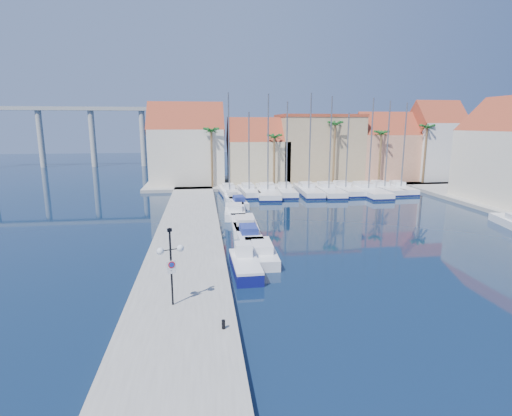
# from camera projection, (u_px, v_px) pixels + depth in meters

# --- Properties ---
(ground) EXTENTS (260.00, 260.00, 0.00)m
(ground) POSITION_uv_depth(u_px,v_px,m) (332.00, 299.00, 24.08)
(ground) COLOR black
(ground) RESTS_ON ground
(quay_west) EXTENTS (6.00, 77.00, 0.50)m
(quay_west) POSITION_uv_depth(u_px,v_px,m) (188.00, 238.00, 35.94)
(quay_west) COLOR gray
(quay_west) RESTS_ON ground
(shore_north) EXTENTS (54.00, 16.00, 0.50)m
(shore_north) POSITION_uv_depth(u_px,v_px,m) (301.00, 181.00, 71.88)
(shore_north) COLOR gray
(shore_north) RESTS_ON ground
(lamp_post) EXTENTS (1.44, 0.77, 4.41)m
(lamp_post) POSITION_uv_depth(u_px,v_px,m) (171.00, 255.00, 21.60)
(lamp_post) COLOR black
(lamp_post) RESTS_ON quay_west
(bollard) EXTENTS (0.18, 0.18, 0.46)m
(bollard) POSITION_uv_depth(u_px,v_px,m) (223.00, 324.00, 19.54)
(bollard) COLOR black
(bollard) RESTS_ON quay_west
(fishing_boat) EXTENTS (1.91, 5.42, 1.88)m
(fishing_boat) POSITION_uv_depth(u_px,v_px,m) (245.00, 264.00, 28.32)
(fishing_boat) COLOR #0F125C
(fishing_boat) RESTS_ON ground
(motorboat_west_0) EXTENTS (2.31, 6.65, 1.40)m
(motorboat_west_0) POSITION_uv_depth(u_px,v_px,m) (261.00, 252.00, 31.31)
(motorboat_west_0) COLOR white
(motorboat_west_0) RESTS_ON ground
(motorboat_west_1) EXTENTS (2.23, 6.62, 1.40)m
(motorboat_west_1) POSITION_uv_depth(u_px,v_px,m) (248.00, 234.00, 36.53)
(motorboat_west_1) COLOR white
(motorboat_west_1) RESTS_ON ground
(motorboat_west_2) EXTENTS (2.66, 7.57, 1.40)m
(motorboat_west_2) POSITION_uv_depth(u_px,v_px,m) (244.00, 224.00, 39.97)
(motorboat_west_2) COLOR white
(motorboat_west_2) RESTS_ON ground
(motorboat_west_3) EXTENTS (2.79, 7.25, 1.40)m
(motorboat_west_3) POSITION_uv_depth(u_px,v_px,m) (235.00, 211.00, 46.21)
(motorboat_west_3) COLOR white
(motorboat_west_3) RESTS_ON ground
(motorboat_west_4) EXTENTS (2.27, 5.84, 1.40)m
(motorboat_west_4) POSITION_uv_depth(u_px,v_px,m) (238.00, 202.00, 51.19)
(motorboat_west_4) COLOR white
(motorboat_west_4) RESTS_ON ground
(motorboat_west_5) EXTENTS (2.18, 6.35, 1.40)m
(motorboat_west_5) POSITION_uv_depth(u_px,v_px,m) (231.00, 197.00, 55.16)
(motorboat_west_5) COLOR white
(motorboat_west_5) RESTS_ON ground
(motorboat_west_6) EXTENTS (2.06, 6.17, 1.40)m
(motorboat_west_6) POSITION_uv_depth(u_px,v_px,m) (227.00, 190.00, 60.75)
(motorboat_west_6) COLOR white
(motorboat_west_6) RESTS_ON ground
(sailboat_0) EXTENTS (2.99, 9.09, 14.66)m
(sailboat_0) POSITION_uv_depth(u_px,v_px,m) (229.00, 191.00, 58.79)
(sailboat_0) COLOR white
(sailboat_0) RESTS_ON ground
(sailboat_1) EXTENTS (2.74, 8.69, 12.02)m
(sailboat_1) POSITION_uv_depth(u_px,v_px,m) (249.00, 191.00, 59.40)
(sailboat_1) COLOR white
(sailboat_1) RESTS_ON ground
(sailboat_2) EXTENTS (4.07, 11.93, 14.53)m
(sailboat_2) POSITION_uv_depth(u_px,v_px,m) (267.00, 191.00, 59.09)
(sailboat_2) COLOR white
(sailboat_2) RESTS_ON ground
(sailboat_3) EXTENTS (2.98, 9.31, 13.49)m
(sailboat_3) POSITION_uv_depth(u_px,v_px,m) (286.00, 190.00, 59.72)
(sailboat_3) COLOR white
(sailboat_3) RESTS_ON ground
(sailboat_4) EXTENTS (3.17, 10.60, 14.70)m
(sailboat_4) POSITION_uv_depth(u_px,v_px,m) (308.00, 190.00, 60.09)
(sailboat_4) COLOR white
(sailboat_4) RESTS_ON ground
(sailboat_5) EXTENTS (3.30, 11.08, 14.27)m
(sailboat_5) POSITION_uv_depth(u_px,v_px,m) (327.00, 190.00, 60.23)
(sailboat_5) COLOR white
(sailboat_5) RESTS_ON ground
(sailboat_6) EXTENTS (3.12, 10.15, 11.96)m
(sailboat_6) POSITION_uv_depth(u_px,v_px,m) (344.00, 189.00, 61.23)
(sailboat_6) COLOR white
(sailboat_6) RESTS_ON ground
(sailboat_7) EXTENTS (3.22, 12.02, 14.03)m
(sailboat_7) POSITION_uv_depth(u_px,v_px,m) (366.00, 190.00, 60.20)
(sailboat_7) COLOR white
(sailboat_7) RESTS_ON ground
(sailboat_8) EXTENTS (3.32, 9.78, 13.72)m
(sailboat_8) POSITION_uv_depth(u_px,v_px,m) (383.00, 188.00, 61.80)
(sailboat_8) COLOR white
(sailboat_8) RESTS_ON ground
(sailboat_9) EXTENTS (2.73, 8.82, 13.45)m
(sailboat_9) POSITION_uv_depth(u_px,v_px,m) (399.00, 188.00, 61.86)
(sailboat_9) COLOR white
(sailboat_9) RESTS_ON ground
(building_0) EXTENTS (12.30, 9.00, 13.50)m
(building_0) POSITION_uv_depth(u_px,v_px,m) (187.00, 147.00, 67.00)
(building_0) COLOR beige
(building_0) RESTS_ON shore_north
(building_1) EXTENTS (10.30, 8.00, 11.00)m
(building_1) POSITION_uv_depth(u_px,v_px,m) (258.00, 154.00, 68.83)
(building_1) COLOR tan
(building_1) RESTS_ON shore_north
(building_2) EXTENTS (14.20, 10.20, 11.50)m
(building_2) POSITION_uv_depth(u_px,v_px,m) (318.00, 147.00, 71.04)
(building_2) COLOR tan
(building_2) RESTS_ON shore_north
(building_3) EXTENTS (10.30, 8.00, 12.00)m
(building_3) POSITION_uv_depth(u_px,v_px,m) (384.00, 150.00, 71.72)
(building_3) COLOR tan
(building_3) RESTS_ON shore_north
(building_4) EXTENTS (8.30, 8.00, 14.00)m
(building_4) POSITION_uv_depth(u_px,v_px,m) (434.00, 143.00, 71.70)
(building_4) COLOR silver
(building_4) RESTS_ON shore_north
(palm_0) EXTENTS (2.60, 2.60, 10.15)m
(palm_0) POSITION_uv_depth(u_px,v_px,m) (211.00, 132.00, 62.15)
(palm_0) COLOR brown
(palm_0) RESTS_ON shore_north
(palm_1) EXTENTS (2.60, 2.60, 9.15)m
(palm_1) POSITION_uv_depth(u_px,v_px,m) (274.00, 138.00, 63.65)
(palm_1) COLOR brown
(palm_1) RESTS_ON shore_north
(palm_2) EXTENTS (2.60, 2.60, 11.15)m
(palm_2) POSITION_uv_depth(u_px,v_px,m) (335.00, 126.00, 64.57)
(palm_2) COLOR brown
(palm_2) RESTS_ON shore_north
(palm_3) EXTENTS (2.60, 2.60, 9.65)m
(palm_3) POSITION_uv_depth(u_px,v_px,m) (381.00, 135.00, 65.91)
(palm_3) COLOR brown
(palm_3) RESTS_ON shore_north
(palm_4) EXTENTS (2.60, 2.60, 10.65)m
(palm_4) POSITION_uv_depth(u_px,v_px,m) (427.00, 129.00, 66.77)
(palm_4) COLOR brown
(palm_4) RESTS_ON shore_north
(viaduct) EXTENTS (48.00, 2.20, 14.45)m
(viaduct) POSITION_uv_depth(u_px,v_px,m) (70.00, 124.00, 96.37)
(viaduct) COLOR #9E9E99
(viaduct) RESTS_ON ground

